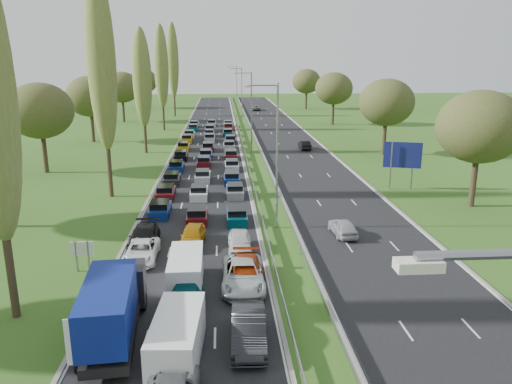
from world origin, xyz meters
name	(u,v)px	position (x,y,z in m)	size (l,w,h in m)	color
ground	(251,150)	(4.50, 80.00, 0.00)	(260.00, 260.00, 0.00)	#33581B
near_carriageway	(208,148)	(-2.25, 82.50, 0.00)	(10.50, 215.00, 0.04)	black
far_carriageway	(291,147)	(11.25, 82.50, 0.00)	(10.50, 215.00, 0.04)	black
central_reservation	(250,144)	(4.50, 82.50, 0.55)	(2.36, 215.00, 0.32)	gray
lamp_columns	(252,113)	(4.50, 78.00, 6.00)	(0.18, 140.18, 12.00)	gray
poplar_row	(128,71)	(-11.50, 68.17, 12.39)	(2.80, 127.80, 22.44)	#2D2116
woodland_left	(30,114)	(-22.00, 62.63, 7.68)	(8.00, 166.00, 11.10)	#2D2116
woodland_right	(407,108)	(24.00, 66.67, 7.68)	(8.00, 153.00, 11.10)	#2D2116
traffic_queue_fill	(207,151)	(-2.26, 77.11, 0.44)	(9.13, 68.65, 0.80)	navy
near_car_2	(142,251)	(-5.76, 36.60, 0.68)	(2.19, 4.74, 1.32)	white
near_car_3	(144,237)	(-5.97, 39.26, 0.77)	(2.11, 5.20, 1.51)	black
near_car_7	(186,298)	(-2.18, 29.09, 0.72)	(1.97, 4.84, 1.40)	#054854
near_car_8	(193,235)	(-2.34, 39.39, 0.76)	(1.75, 4.35, 1.48)	#B37B0B
near_car_9	(249,330)	(1.19, 25.31, 0.82)	(1.70, 4.86, 1.60)	black
near_car_10	(243,275)	(1.19, 31.85, 0.81)	(2.63, 5.69, 1.58)	silver
near_car_11	(246,273)	(1.42, 32.21, 0.79)	(2.16, 5.31, 1.54)	#9A2B09
near_car_12	(240,242)	(1.20, 37.80, 0.74)	(1.71, 4.25, 1.45)	silver
far_car_0	(343,227)	(9.65, 40.75, 0.71)	(1.62, 4.02, 1.37)	#A7AAB1
far_car_1	(304,145)	(12.97, 80.16, 0.71)	(1.46, 4.19, 1.38)	black
far_car_2	(256,108)	(9.61, 141.77, 0.70)	(2.26, 4.91, 1.36)	slate
blue_lorry	(113,306)	(-5.56, 26.31, 1.81)	(2.27, 8.17, 3.45)	black
white_van_front	(178,336)	(-2.22, 24.50, 1.12)	(2.13, 5.43, 2.18)	white
white_van_rear	(186,269)	(-2.34, 32.35, 1.07)	(2.03, 5.18, 2.08)	white
info_sign	(82,252)	(-9.40, 34.96, 1.37)	(1.50, 0.16, 2.10)	gray
direction_sign	(402,157)	(19.40, 54.81, 3.57)	(3.87, 1.21, 5.20)	gray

